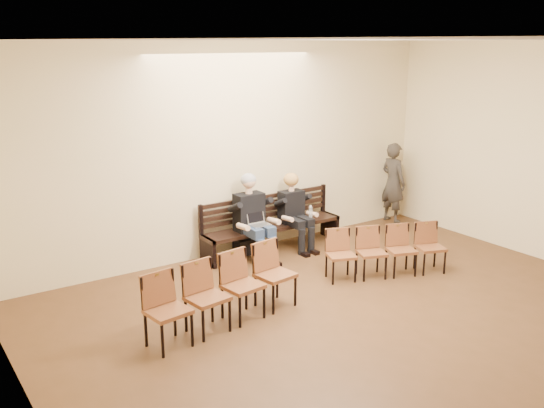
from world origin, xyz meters
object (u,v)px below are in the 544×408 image
(laptop, at_px, (260,227))
(chair_row_back, at_px, (387,252))
(bag, at_px, (245,246))
(passerby, at_px, (393,177))
(bench, at_px, (273,237))
(seated_man, at_px, (252,216))
(chair_row_front, at_px, (226,292))
(water_bottle, at_px, (310,219))
(seated_woman, at_px, (295,214))

(laptop, height_order, chair_row_back, chair_row_back)
(bag, xyz_separation_m, passerby, (3.43, 0.00, 0.78))
(bench, height_order, seated_man, seated_man)
(chair_row_front, bearing_deg, bench, 36.07)
(water_bottle, bearing_deg, laptop, 177.25)
(laptop, xyz_separation_m, chair_row_front, (-1.63, -1.72, -0.12))
(laptop, height_order, bag, laptop)
(bag, height_order, chair_row_back, chair_row_back)
(seated_woman, bearing_deg, passerby, 4.91)
(seated_woman, distance_m, passerby, 2.59)
(bag, bearing_deg, laptop, -84.16)
(passerby, bearing_deg, seated_man, 92.14)
(chair_row_front, bearing_deg, seated_woman, 29.70)
(bench, bearing_deg, chair_row_front, -135.84)
(bench, distance_m, water_bottle, 0.72)
(bench, distance_m, passerby, 3.01)
(seated_woman, distance_m, chair_row_front, 3.11)
(seated_woman, distance_m, chair_row_back, 1.88)
(bag, relative_size, chair_row_back, 0.19)
(bag, distance_m, passerby, 3.51)
(laptop, bearing_deg, passerby, 4.37)
(seated_woman, height_order, laptop, seated_woman)
(water_bottle, height_order, chair_row_back, chair_row_back)
(seated_man, xyz_separation_m, passerby, (3.42, 0.22, 0.20))
(bench, bearing_deg, seated_man, -166.12)
(seated_woman, xyz_separation_m, passerby, (2.56, 0.22, 0.30))
(seated_woman, xyz_separation_m, chair_row_back, (0.41, -1.82, -0.22))
(water_bottle, xyz_separation_m, bag, (-1.03, 0.45, -0.42))
(seated_man, relative_size, water_bottle, 6.75)
(bench, distance_m, chair_row_front, 2.91)
(seated_man, distance_m, laptop, 0.24)
(laptop, bearing_deg, seated_man, 97.53)
(bench, relative_size, bag, 7.20)
(seated_man, xyz_separation_m, chair_row_front, (-1.60, -1.90, -0.27))
(laptop, xyz_separation_m, bag, (-0.04, 0.40, -0.43))
(seated_woman, relative_size, laptop, 3.83)
(bench, height_order, seated_woman, seated_woman)
(laptop, xyz_separation_m, water_bottle, (0.99, -0.05, -0.01))
(bag, distance_m, chair_row_front, 2.67)
(laptop, distance_m, chair_row_back, 2.06)
(chair_row_back, bearing_deg, chair_row_front, -157.99)
(chair_row_front, xyz_separation_m, chair_row_back, (2.87, 0.08, -0.06))
(water_bottle, distance_m, chair_row_front, 3.12)
(chair_row_back, bearing_deg, passerby, 63.86)
(bench, bearing_deg, chair_row_back, -68.08)
(laptop, height_order, water_bottle, laptop)
(laptop, height_order, passerby, passerby)
(seated_woman, bearing_deg, bench, 162.13)
(water_bottle, xyz_separation_m, chair_row_back, (0.24, -1.59, -0.17))
(water_bottle, bearing_deg, chair_row_front, -147.50)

